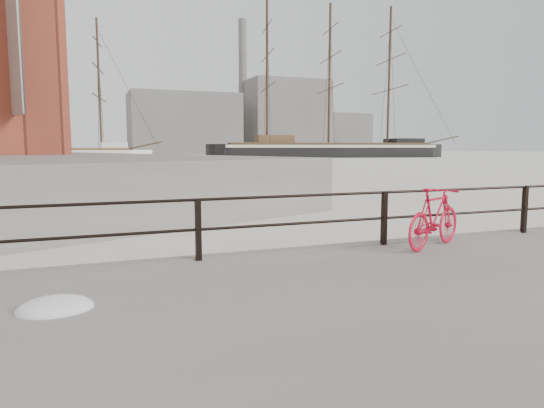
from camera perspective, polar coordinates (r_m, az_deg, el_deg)
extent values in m
plane|color=white|center=(11.78, 26.80, -4.58)|extent=(400.00, 400.00, 0.00)
imported|color=red|center=(9.20, 18.57, -1.53)|extent=(1.77, 0.98, 1.10)
ellipsoid|color=white|center=(6.03, -24.22, -9.91)|extent=(0.83, 0.65, 0.30)
cube|color=gray|center=(150.60, -10.32, 9.23)|extent=(32.00, 18.00, 18.00)
cube|color=gray|center=(165.72, 1.47, 10.13)|extent=(26.00, 20.00, 24.00)
cube|color=gray|center=(180.00, 7.69, 8.21)|extent=(20.00, 16.00, 14.00)
cylinder|color=gray|center=(166.81, -3.44, 13.55)|extent=(2.80, 2.80, 44.00)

